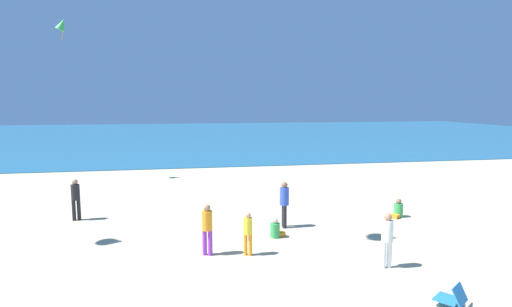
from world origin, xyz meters
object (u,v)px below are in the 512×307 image
person_3 (284,201)px  person_6 (76,197)px  person_4 (248,231)px  beach_chair_far_right (453,297)px  person_1 (207,226)px  kite_green (62,24)px  person_0 (276,230)px  person_2 (398,210)px  person_5 (387,237)px

person_3 → person_6: (-8.00, 2.43, -0.05)m
person_3 → person_4: bearing=58.5°
beach_chair_far_right → person_1: (-5.37, 4.32, 0.67)m
kite_green → person_0: bearing=-51.0°
person_4 → kite_green: kite_green is taller
person_3 → person_4: person_3 is taller
person_0 → person_6: (-7.43, 3.48, 0.71)m
kite_green → person_4: bearing=-57.9°
person_6 → kite_green: 12.11m
person_3 → person_2: bearing=-170.5°
person_3 → kite_green: bearing=-43.0°
person_1 → person_3: size_ratio=0.92×
person_1 → kite_green: kite_green is taller
beach_chair_far_right → person_5: bearing=-27.3°
person_6 → person_0: bearing=-138.5°
person_1 → person_5: bearing=-89.2°
beach_chair_far_right → person_5: person_5 is taller
person_4 → person_2: bearing=137.3°
person_4 → person_6: 7.95m
person_3 → person_5: bearing=118.6°
beach_chair_far_right → person_2: bearing=-56.7°
person_5 → person_6: size_ratio=0.95×
person_5 → person_6: bearing=55.1°
person_6 → kite_green: size_ratio=1.30×
person_0 → person_2: size_ratio=0.92×
person_0 → person_5: person_5 is taller
person_2 → person_6: person_6 is taller
person_5 → kite_green: size_ratio=1.24×
person_0 → person_5: 4.10m
person_1 → person_5: size_ratio=1.01×
person_2 → person_6: size_ratio=0.46×
person_0 → person_6: size_ratio=0.42×
person_0 → kite_green: (-9.80, 12.11, 8.87)m
person_0 → person_2: bearing=-13.2°
person_1 → person_6: person_6 is taller
person_5 → person_3: bearing=23.6°
person_4 → person_5: person_5 is taller
person_4 → kite_green: bearing=-124.7°
person_3 → kite_green: size_ratio=1.36×
person_4 → person_1: bearing=-78.2°
person_5 → beach_chair_far_right: bearing=-172.3°
beach_chair_far_right → person_2: size_ratio=1.08×
person_0 → person_3: person_3 is taller
person_0 → kite_green: size_ratio=0.55×
person_1 → person_3: person_3 is taller
person_4 → kite_green: (-8.55, 13.62, 8.34)m
person_0 → person_2: (5.55, 1.54, 0.02)m
person_0 → person_1: bearing=178.3°
beach_chair_far_right → person_3: (-2.32, 6.63, 0.75)m
beach_chair_far_right → person_3: person_3 is taller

